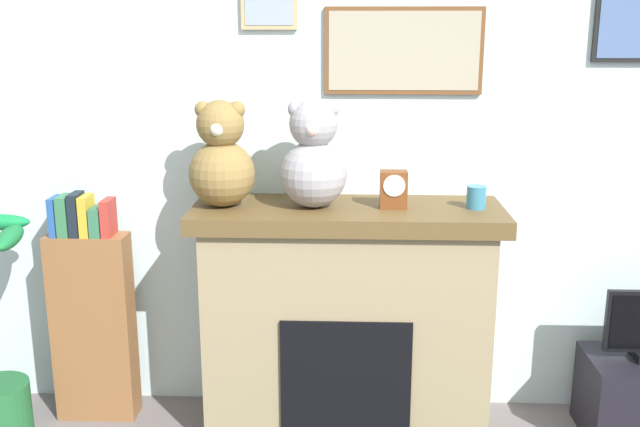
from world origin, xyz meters
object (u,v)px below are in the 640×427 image
object	(u,v)px
teddy_bear_brown	(313,159)
fireplace	(346,318)
mantel_clock	(394,189)
teddy_bear_cream	(222,159)
candle_jar	(476,197)
bookshelf	(93,317)

from	to	relation	value
teddy_bear_brown	fireplace	bearing A→B (deg)	6.61
fireplace	teddy_bear_brown	world-z (taller)	teddy_bear_brown
mantel_clock	teddy_bear_cream	size ratio (longest dim) A/B	0.35
mantel_clock	teddy_bear_brown	distance (m)	0.40
candle_jar	bookshelf	bearing A→B (deg)	177.85
mantel_clock	candle_jar	bearing A→B (deg)	0.22
teddy_bear_cream	candle_jar	bearing A→B (deg)	0.03
bookshelf	mantel_clock	distance (m)	1.64
fireplace	bookshelf	world-z (taller)	bookshelf
teddy_bear_cream	teddy_bear_brown	size ratio (longest dim) A/B	0.99
fireplace	teddy_bear_cream	distance (m)	0.98
candle_jar	teddy_bear_cream	bearing A→B (deg)	-179.97
bookshelf	candle_jar	size ratio (longest dim) A/B	11.18
fireplace	bookshelf	size ratio (longest dim) A/B	1.24
fireplace	candle_jar	bearing A→B (deg)	-1.70
candle_jar	fireplace	bearing A→B (deg)	178.30
mantel_clock	fireplace	bearing A→B (deg)	174.86
fireplace	teddy_bear_cream	world-z (taller)	teddy_bear_cream
bookshelf	teddy_bear_brown	distance (m)	1.39
mantel_clock	teddy_bear_cream	bearing A→B (deg)	179.94
candle_jar	mantel_clock	bearing A→B (deg)	-179.78
candle_jar	mantel_clock	distance (m)	0.38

